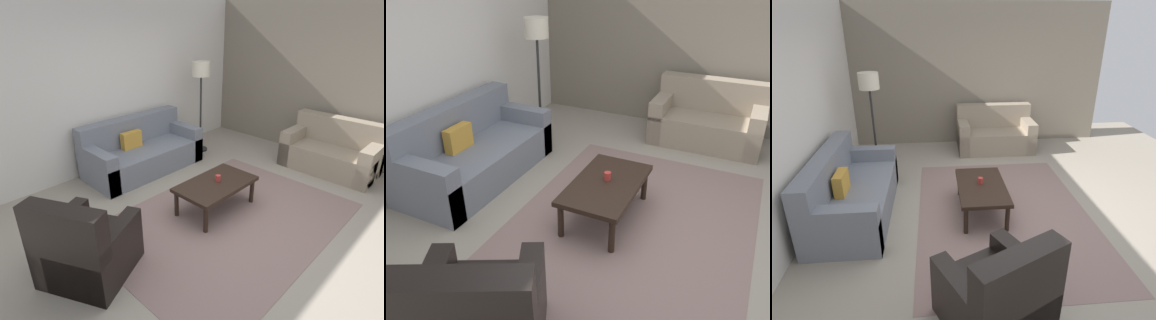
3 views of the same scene
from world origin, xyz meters
TOP-DOWN VIEW (x-y plane):
  - ground_plane at (0.00, 0.00)m, footprint 8.00×8.00m
  - rear_partition at (0.00, 2.60)m, footprint 6.00×0.12m
  - stone_feature_panel at (3.00, 0.00)m, footprint 0.12×5.20m
  - area_rug at (0.00, 0.00)m, footprint 3.24×2.32m
  - couch_main at (0.19, 2.10)m, footprint 1.99×0.91m
  - couch_loveseat at (2.48, -0.31)m, footprint 0.82×1.50m
  - coffee_table at (0.09, 0.30)m, footprint 1.10×0.64m
  - cup at (0.14, 0.31)m, footprint 0.07×0.07m
  - lamp_standing at (1.53, 1.91)m, footprint 0.32×0.32m

SIDE VIEW (x-z plane):
  - ground_plane at x=0.00m, z-range 0.00..0.00m
  - area_rug at x=0.00m, z-range 0.00..0.01m
  - couch_main at x=0.19m, z-range -0.14..0.74m
  - couch_loveseat at x=2.48m, z-range -0.14..0.74m
  - coffee_table at x=0.09m, z-range 0.15..0.56m
  - cup at x=0.14m, z-range 0.41..0.49m
  - rear_partition at x=0.00m, z-range 0.00..2.80m
  - stone_feature_panel at x=3.00m, z-range 0.00..2.80m
  - lamp_standing at x=1.53m, z-range 0.55..2.26m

